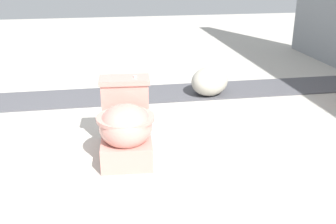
% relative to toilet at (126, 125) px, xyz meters
% --- Properties ---
extents(ground_plane, '(14.00, 14.00, 0.00)m').
position_rel_toilet_xyz_m(ground_plane, '(-0.13, -0.20, -0.22)').
color(ground_plane, '#B7B2A8').
extents(gravel_strip, '(0.56, 8.00, 0.01)m').
position_rel_toilet_xyz_m(gravel_strip, '(-1.28, 0.30, -0.21)').
color(gravel_strip, '#4C4C51').
rests_on(gravel_strip, ground).
extents(toilet, '(0.65, 0.42, 0.52)m').
position_rel_toilet_xyz_m(toilet, '(0.00, 0.00, 0.00)').
color(toilet, tan).
rests_on(toilet, ground).
extents(boulder_near, '(0.55, 0.55, 0.29)m').
position_rel_toilet_xyz_m(boulder_near, '(-1.17, 0.93, -0.08)').
color(boulder_near, '#ADA899').
rests_on(boulder_near, ground).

